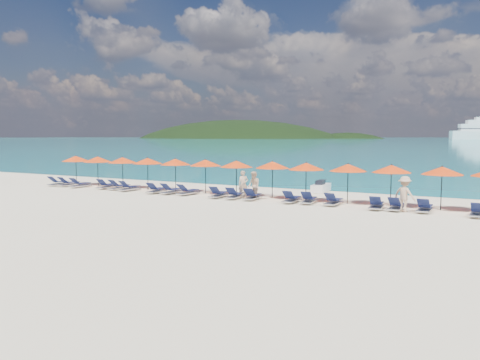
% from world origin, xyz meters
% --- Properties ---
extents(ground, '(1400.00, 1400.00, 0.00)m').
position_xyz_m(ground, '(0.00, 0.00, 0.00)').
color(ground, beige).
extents(headland_main, '(374.00, 242.00, 126.50)m').
position_xyz_m(headland_main, '(-300.00, 540.00, -38.00)').
color(headland_main, black).
rests_on(headland_main, ground).
extents(headland_small, '(162.00, 126.00, 85.50)m').
position_xyz_m(headland_small, '(-150.00, 560.00, -35.00)').
color(headland_small, black).
rests_on(headland_small, ground).
extents(jetski, '(0.94, 2.24, 0.78)m').
position_xyz_m(jetski, '(2.80, 9.27, 0.32)').
color(jetski, white).
rests_on(jetski, ground).
extents(beachgoer_a, '(0.72, 0.67, 1.66)m').
position_xyz_m(beachgoer_a, '(-0.36, 4.08, 0.83)').
color(beachgoer_a, tan).
rests_on(beachgoer_a, ground).
extents(beachgoer_b, '(0.93, 0.87, 1.67)m').
position_xyz_m(beachgoer_b, '(0.48, 3.83, 0.83)').
color(beachgoer_b, tan).
rests_on(beachgoer_b, ground).
extents(beachgoer_c, '(1.27, 0.93, 1.78)m').
position_xyz_m(beachgoer_c, '(9.15, 3.30, 0.89)').
color(beachgoer_c, tan).
rests_on(beachgoer_c, ground).
extents(umbrella_0, '(2.10, 2.10, 2.28)m').
position_xyz_m(umbrella_0, '(-15.31, 4.68, 2.02)').
color(umbrella_0, black).
rests_on(umbrella_0, ground).
extents(umbrella_1, '(2.10, 2.10, 2.28)m').
position_xyz_m(umbrella_1, '(-13.08, 4.72, 2.02)').
color(umbrella_1, black).
rests_on(umbrella_1, ground).
extents(umbrella_2, '(2.10, 2.10, 2.28)m').
position_xyz_m(umbrella_2, '(-10.66, 4.77, 2.02)').
color(umbrella_2, black).
rests_on(umbrella_2, ground).
extents(umbrella_3, '(2.10, 2.10, 2.28)m').
position_xyz_m(umbrella_3, '(-8.38, 4.82, 2.02)').
color(umbrella_3, black).
rests_on(umbrella_3, ground).
extents(umbrella_4, '(2.10, 2.10, 2.28)m').
position_xyz_m(umbrella_4, '(-5.94, 4.77, 2.02)').
color(umbrella_4, black).
rests_on(umbrella_4, ground).
extents(umbrella_5, '(2.10, 2.10, 2.28)m').
position_xyz_m(umbrella_5, '(-3.58, 4.84, 2.02)').
color(umbrella_5, black).
rests_on(umbrella_5, ground).
extents(umbrella_6, '(2.10, 2.10, 2.28)m').
position_xyz_m(umbrella_6, '(-1.16, 4.65, 2.02)').
color(umbrella_6, black).
rests_on(umbrella_6, ground).
extents(umbrella_7, '(2.10, 2.10, 2.28)m').
position_xyz_m(umbrella_7, '(1.23, 4.86, 2.02)').
color(umbrella_7, black).
rests_on(umbrella_7, ground).
extents(umbrella_8, '(2.10, 2.10, 2.28)m').
position_xyz_m(umbrella_8, '(3.47, 4.62, 2.02)').
color(umbrella_8, black).
rests_on(umbrella_8, ground).
extents(umbrella_9, '(2.10, 2.10, 2.28)m').
position_xyz_m(umbrella_9, '(5.90, 4.69, 2.02)').
color(umbrella_9, black).
rests_on(umbrella_9, ground).
extents(umbrella_10, '(2.10, 2.10, 2.28)m').
position_xyz_m(umbrella_10, '(8.20, 4.85, 2.02)').
color(umbrella_10, black).
rests_on(umbrella_10, ground).
extents(umbrella_11, '(2.10, 2.10, 2.28)m').
position_xyz_m(umbrella_11, '(10.70, 4.72, 2.02)').
color(umbrella_11, black).
rests_on(umbrella_11, ground).
extents(lounger_0, '(0.62, 1.70, 0.66)m').
position_xyz_m(lounger_0, '(-15.95, 3.49, 0.24)').
color(lounger_0, silver).
rests_on(lounger_0, ground).
extents(lounger_1, '(0.69, 1.72, 0.66)m').
position_xyz_m(lounger_1, '(-14.87, 3.52, 0.24)').
color(lounger_1, silver).
rests_on(lounger_1, ground).
extents(lounger_2, '(0.65, 1.71, 0.66)m').
position_xyz_m(lounger_2, '(-13.54, 3.41, 0.24)').
color(lounger_2, silver).
rests_on(lounger_2, ground).
extents(lounger_3, '(0.77, 1.75, 0.66)m').
position_xyz_m(lounger_3, '(-11.23, 3.71, 0.24)').
color(lounger_3, silver).
rests_on(lounger_3, ground).
extents(lounger_4, '(0.74, 1.74, 0.66)m').
position_xyz_m(lounger_4, '(-10.03, 3.71, 0.24)').
color(lounger_4, silver).
rests_on(lounger_4, ground).
extents(lounger_5, '(0.69, 1.73, 0.66)m').
position_xyz_m(lounger_5, '(-8.89, 3.48, 0.24)').
color(lounger_5, silver).
rests_on(lounger_5, ground).
extents(lounger_6, '(0.79, 1.75, 0.66)m').
position_xyz_m(lounger_6, '(-6.47, 3.34, 0.24)').
color(lounger_6, silver).
rests_on(lounger_6, ground).
extents(lounger_7, '(0.75, 1.74, 0.66)m').
position_xyz_m(lounger_7, '(-5.32, 3.46, 0.24)').
color(lounger_7, silver).
rests_on(lounger_7, ground).
extents(lounger_8, '(0.79, 1.75, 0.66)m').
position_xyz_m(lounger_8, '(-4.08, 3.54, 0.24)').
color(lounger_8, silver).
rests_on(lounger_8, ground).
extents(lounger_9, '(0.77, 1.75, 0.66)m').
position_xyz_m(lounger_9, '(-1.70, 3.39, 0.24)').
color(lounger_9, silver).
rests_on(lounger_9, ground).
extents(lounger_10, '(0.78, 1.75, 0.66)m').
position_xyz_m(lounger_10, '(-0.58, 3.40, 0.24)').
color(lounger_10, silver).
rests_on(lounger_10, ground).
extents(lounger_11, '(0.78, 1.75, 0.66)m').
position_xyz_m(lounger_11, '(0.58, 3.48, 0.24)').
color(lounger_11, silver).
rests_on(lounger_11, ground).
extents(lounger_12, '(0.64, 1.71, 0.66)m').
position_xyz_m(lounger_12, '(3.06, 3.48, 0.24)').
color(lounger_12, silver).
rests_on(lounger_12, ground).
extents(lounger_13, '(0.79, 1.75, 0.66)m').
position_xyz_m(lounger_13, '(4.03, 3.63, 0.24)').
color(lounger_13, silver).
rests_on(lounger_13, ground).
extents(lounger_14, '(0.68, 1.72, 0.66)m').
position_xyz_m(lounger_14, '(5.41, 3.70, 0.24)').
color(lounger_14, silver).
rests_on(lounger_14, ground).
extents(lounger_15, '(0.78, 1.75, 0.66)m').
position_xyz_m(lounger_15, '(7.77, 3.40, 0.24)').
color(lounger_15, silver).
rests_on(lounger_15, ground).
extents(lounger_16, '(0.70, 1.73, 0.66)m').
position_xyz_m(lounger_16, '(8.76, 3.49, 0.24)').
color(lounger_16, silver).
rests_on(lounger_16, ground).
extents(lounger_17, '(0.66, 1.71, 0.66)m').
position_xyz_m(lounger_17, '(10.08, 3.60, 0.24)').
color(lounger_17, silver).
rests_on(lounger_17, ground).
extents(lounger_18, '(0.68, 1.72, 0.66)m').
position_xyz_m(lounger_18, '(12.44, 3.36, 0.24)').
color(lounger_18, silver).
rests_on(lounger_18, ground).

